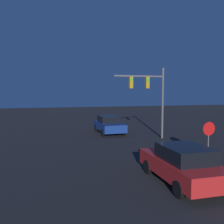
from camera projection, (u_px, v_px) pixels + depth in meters
name	position (u px, v px, depth m)	size (l,w,h in m)	color
car_near	(182.00, 164.00, 10.48)	(2.08, 4.55, 1.60)	#B21E1E
car_far	(109.00, 124.00, 22.97)	(2.06, 4.53, 1.60)	navy
traffic_signal_mast	(151.00, 92.00, 19.99)	(4.23, 0.30, 5.74)	#4C4C51
stop_sign	(209.00, 134.00, 13.63)	(0.75, 0.07, 2.19)	#4C4C51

